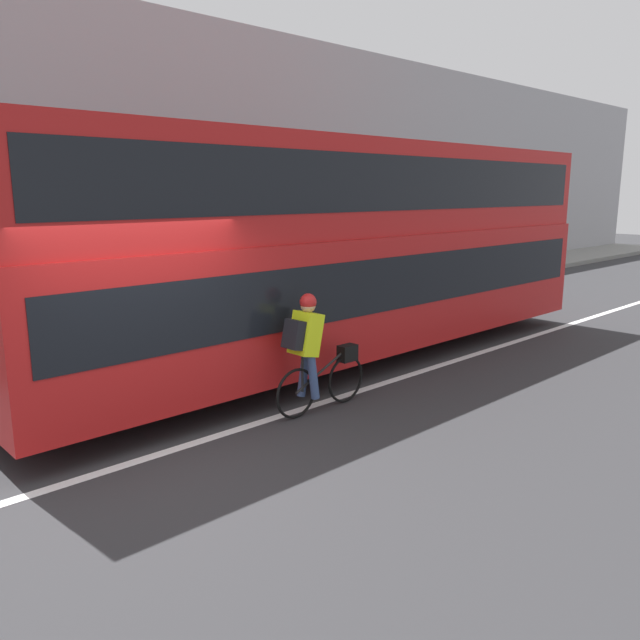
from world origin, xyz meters
The scene contains 4 objects.
ground_plane centered at (0.00, 0.00, 0.00)m, with size 80.00×80.00×0.00m, color #2D2D30.
road_center_line centered at (0.00, 0.00, 0.00)m, with size 50.00×0.14×0.01m, color silver.
bus centered at (4.19, 1.44, 2.00)m, with size 11.11×2.58×3.57m.
cyclist_on_bike centered at (2.14, -0.19, 0.85)m, with size 1.54×0.32×1.58m.
Camera 1 is at (-3.05, -5.83, 2.83)m, focal length 35.00 mm.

